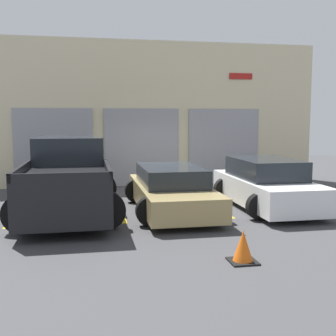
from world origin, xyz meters
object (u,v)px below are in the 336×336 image
(pickup_truck, at_px, (68,179))
(sedan_side, at_px, (171,190))
(sedan_white, at_px, (266,185))
(traffic_cone, at_px, (243,248))

(pickup_truck, height_order, sedan_side, pickup_truck)
(pickup_truck, xyz_separation_m, sedan_white, (5.32, -0.27, -0.27))
(sedan_white, distance_m, sedan_side, 2.66)
(sedan_side, height_order, traffic_cone, sedan_side)
(sedan_side, bearing_deg, traffic_cone, -84.35)
(pickup_truck, height_order, traffic_cone, pickup_truck)
(pickup_truck, distance_m, sedan_white, 5.33)
(pickup_truck, relative_size, sedan_white, 1.18)
(traffic_cone, bearing_deg, sedan_white, 61.80)
(sedan_white, bearing_deg, pickup_truck, 177.14)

